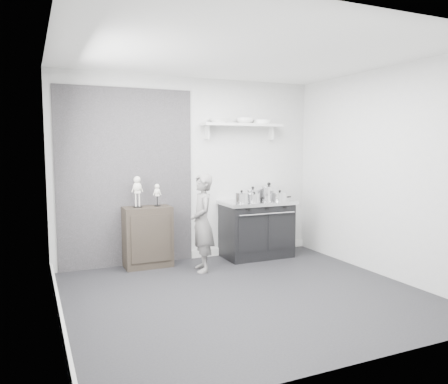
% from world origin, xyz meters
% --- Properties ---
extents(ground, '(4.00, 4.00, 0.00)m').
position_xyz_m(ground, '(0.00, 0.00, 0.00)').
color(ground, black).
rests_on(ground, ground).
extents(room_shell, '(4.02, 3.62, 2.71)m').
position_xyz_m(room_shell, '(-0.09, 0.15, 1.64)').
color(room_shell, '#B0B1AE').
rests_on(room_shell, ground).
extents(wall_shelf, '(1.30, 0.26, 0.24)m').
position_xyz_m(wall_shelf, '(0.80, 1.68, 2.01)').
color(wall_shelf, silver).
rests_on(wall_shelf, room_shell).
extents(stove, '(1.08, 0.67, 0.87)m').
position_xyz_m(stove, '(0.95, 1.48, 0.44)').
color(stove, black).
rests_on(stove, ground).
extents(side_cabinet, '(0.66, 0.38, 0.85)m').
position_xyz_m(side_cabinet, '(-0.72, 1.61, 0.43)').
color(side_cabinet, black).
rests_on(side_cabinet, ground).
extents(child, '(0.39, 0.53, 1.33)m').
position_xyz_m(child, '(-0.09, 1.09, 0.66)').
color(child, slate).
rests_on(child, ground).
extents(pot_front_left, '(0.30, 0.21, 0.19)m').
position_xyz_m(pot_front_left, '(0.64, 1.36, 0.94)').
color(pot_front_left, silver).
rests_on(pot_front_left, stove).
extents(pot_back_left, '(0.34, 0.25, 0.21)m').
position_xyz_m(pot_back_left, '(0.94, 1.59, 0.95)').
color(pot_back_left, silver).
rests_on(pot_back_left, stove).
extents(pot_back_right, '(0.41, 0.33, 0.26)m').
position_xyz_m(pot_back_right, '(1.23, 1.60, 0.97)').
color(pot_back_right, silver).
rests_on(pot_back_right, stove).
extents(pot_front_right, '(0.31, 0.22, 0.17)m').
position_xyz_m(pot_front_right, '(1.24, 1.28, 0.94)').
color(pot_front_right, silver).
rests_on(pot_front_right, stove).
extents(pot_front_center, '(0.27, 0.18, 0.16)m').
position_xyz_m(pot_front_center, '(0.83, 1.33, 0.93)').
color(pot_front_center, silver).
rests_on(pot_front_center, stove).
extents(skeleton_full, '(0.14, 0.09, 0.50)m').
position_xyz_m(skeleton_full, '(-0.85, 1.61, 1.10)').
color(skeleton_full, beige).
rests_on(skeleton_full, side_cabinet).
extents(skeleton_torso, '(0.10, 0.06, 0.36)m').
position_xyz_m(skeleton_torso, '(-0.57, 1.61, 1.03)').
color(skeleton_torso, beige).
rests_on(skeleton_torso, side_cabinet).
extents(bowl_large, '(0.27, 0.27, 0.07)m').
position_xyz_m(bowl_large, '(0.40, 1.67, 2.07)').
color(bowl_large, white).
rests_on(bowl_large, wall_shelf).
extents(bowl_small, '(0.26, 0.26, 0.08)m').
position_xyz_m(bowl_small, '(0.84, 1.67, 2.08)').
color(bowl_small, white).
rests_on(bowl_small, wall_shelf).
extents(plate_stack, '(0.28, 0.28, 0.06)m').
position_xyz_m(plate_stack, '(1.14, 1.67, 2.07)').
color(plate_stack, white).
rests_on(plate_stack, wall_shelf).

